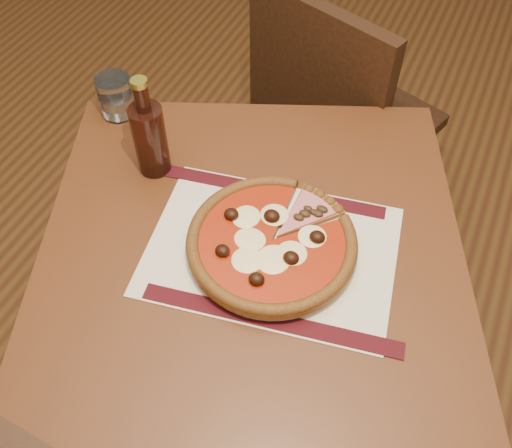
{
  "coord_description": "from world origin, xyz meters",
  "views": [
    {
      "loc": [
        0.39,
        -1.56,
        1.62
      ],
      "look_at": [
        0.11,
        -0.96,
        0.78
      ],
      "focal_mm": 40.0,
      "sensor_mm": 36.0,
      "label": 1
    }
  ],
  "objects_px": {
    "chair_far": "(335,115)",
    "bottle": "(150,136)",
    "water_glass": "(116,96)",
    "table": "(252,271)",
    "plate": "(272,247)",
    "pizza": "(272,241)"
  },
  "relations": [
    {
      "from": "bottle",
      "to": "water_glass",
      "type": "bearing_deg",
      "value": 145.01
    },
    {
      "from": "pizza",
      "to": "table",
      "type": "bearing_deg",
      "value": 173.32
    },
    {
      "from": "chair_far",
      "to": "bottle",
      "type": "height_order",
      "value": "bottle"
    },
    {
      "from": "chair_far",
      "to": "water_glass",
      "type": "height_order",
      "value": "chair_far"
    },
    {
      "from": "table",
      "to": "water_glass",
      "type": "relative_size",
      "value": 11.03
    },
    {
      "from": "water_glass",
      "to": "bottle",
      "type": "relative_size",
      "value": 0.42
    },
    {
      "from": "pizza",
      "to": "water_glass",
      "type": "bearing_deg",
      "value": 155.94
    },
    {
      "from": "bottle",
      "to": "table",
      "type": "bearing_deg",
      "value": -18.88
    },
    {
      "from": "chair_far",
      "to": "pizza",
      "type": "bearing_deg",
      "value": 116.57
    },
    {
      "from": "table",
      "to": "chair_far",
      "type": "bearing_deg",
      "value": 93.94
    },
    {
      "from": "chair_far",
      "to": "plate",
      "type": "xyz_separation_m",
      "value": [
        0.09,
        -0.67,
        0.24
      ]
    },
    {
      "from": "pizza",
      "to": "water_glass",
      "type": "height_order",
      "value": "water_glass"
    },
    {
      "from": "pizza",
      "to": "plate",
      "type": "bearing_deg",
      "value": 72.8
    },
    {
      "from": "table",
      "to": "pizza",
      "type": "bearing_deg",
      "value": -6.68
    },
    {
      "from": "plate",
      "to": "pizza",
      "type": "height_order",
      "value": "pizza"
    },
    {
      "from": "table",
      "to": "bottle",
      "type": "bearing_deg",
      "value": 161.12
    },
    {
      "from": "chair_far",
      "to": "bottle",
      "type": "xyz_separation_m",
      "value": [
        -0.22,
        -0.57,
        0.32
      ]
    },
    {
      "from": "plate",
      "to": "pizza",
      "type": "xyz_separation_m",
      "value": [
        -0.0,
        -0.0,
        0.02
      ]
    },
    {
      "from": "chair_far",
      "to": "plate",
      "type": "distance_m",
      "value": 0.72
    },
    {
      "from": "chair_far",
      "to": "bottle",
      "type": "bearing_deg",
      "value": 87.92
    },
    {
      "from": "bottle",
      "to": "pizza",
      "type": "bearing_deg",
      "value": -17.26
    },
    {
      "from": "table",
      "to": "plate",
      "type": "relative_size",
      "value": 3.48
    }
  ]
}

